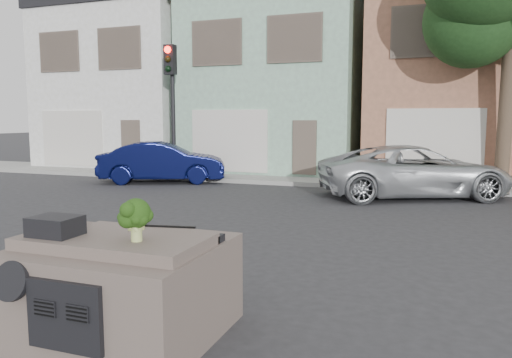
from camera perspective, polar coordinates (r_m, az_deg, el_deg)
The scene contains 13 objects.
ground_plane at distance 8.33m, azimuth -2.60°, elevation -9.25°, with size 120.00×120.00×0.00m, color #303033.
sidewalk at distance 18.28m, azimuth 10.21°, elevation -0.21°, with size 40.00×3.00×0.15m, color gray.
townhouse_white at distance 26.06m, azimuth -12.85°, elevation 9.99°, with size 7.20×8.20×7.55m, color white.
townhouse_mint at distance 22.89m, azimuth 3.39°, elevation 10.59°, with size 7.20×8.20×7.55m, color #8FB99F.
townhouse_tan at distance 21.94m, azimuth 22.82°, elevation 10.23°, with size 7.20×8.20×7.55m, color #A1694F.
navy_sedan at distance 18.45m, azimuth -10.58°, elevation -0.39°, with size 1.56×4.47×1.47m, color #070C35.
silver_pickup at distance 15.45m, azimuth 17.59°, elevation -2.01°, with size 2.55×5.54×1.54m, color #BABDC1.
traffic_signal at distance 19.41m, azimuth -9.59°, elevation 7.54°, with size 0.40×0.40×5.10m, color black.
tree_near at distance 17.38m, azimuth 26.97°, elevation 12.59°, with size 4.40×4.00×8.50m, color #1B3B18.
car_dashboard at distance 5.64m, azimuth -14.73°, elevation -11.49°, with size 2.00×1.80×1.12m, color #64564E.
instrument_hump at distance 5.56m, azimuth -21.94°, elevation -5.00°, with size 0.48×0.38×0.20m, color black.
wiper_arm at distance 5.65m, azimuth -10.36°, elevation -5.34°, with size 0.70×0.03×0.02m, color black.
broccoli at distance 5.05m, azimuth -13.54°, elevation -4.50°, with size 0.36×0.36×0.44m, color #1A360D.
Camera 1 is at (3.10, -7.37, 2.33)m, focal length 35.00 mm.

